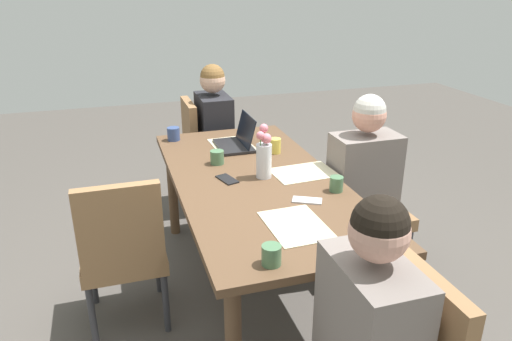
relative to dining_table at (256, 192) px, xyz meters
name	(u,v)px	position (x,y,z in m)	size (l,w,h in m)	color
ground_plane	(256,290)	(0.00, 0.00, -0.67)	(10.00, 10.00, 0.00)	#4C4742
dining_table	(256,192)	(0.00, 0.00, 0.00)	(1.92, 0.90, 0.76)	brown
chair_head_right_left_mid	(204,148)	(1.33, 0.04, -0.17)	(0.44, 0.44, 0.90)	olive
person_head_right_left_mid	(215,146)	(1.27, -0.04, -0.15)	(0.40, 0.36, 1.19)	#2D2D33
chair_near_left_far	(364,198)	(0.07, -0.75, -0.17)	(0.44, 0.44, 0.90)	olive
person_near_left_far	(362,200)	(0.00, -0.69, -0.15)	(0.36, 0.40, 1.19)	#2D2D33
chair_far_right_near	(123,247)	(-0.10, 0.77, -0.17)	(0.44, 0.44, 0.90)	olive
flower_vase	(264,155)	(0.01, -0.05, 0.22)	(0.09, 0.09, 0.31)	silver
placemat_head_left_left_near	(296,225)	(-0.58, -0.01, 0.09)	(0.36, 0.26, 0.00)	beige
placemat_head_right_left_mid	(232,145)	(0.60, -0.02, 0.09)	(0.36, 0.26, 0.00)	beige
placemat_near_left_far	(304,173)	(0.00, -0.29, 0.09)	(0.36, 0.26, 0.00)	beige
laptop_head_right_left_mid	(237,141)	(0.56, -0.04, 0.13)	(0.32, 0.22, 0.21)	black
coffee_mug_near_left	(271,255)	(-0.85, 0.20, 0.13)	(0.08, 0.08, 0.08)	#47704C
coffee_mug_near_right	(275,146)	(0.37, -0.25, 0.13)	(0.07, 0.07, 0.10)	#DBC64C
coffee_mug_centre_left	(174,134)	(0.83, 0.34, 0.13)	(0.09, 0.09, 0.09)	#33477A
coffee_mug_centre_right	(217,157)	(0.30, 0.16, 0.13)	(0.08, 0.08, 0.08)	#47704C
coffee_mug_far_left	(336,184)	(-0.29, -0.36, 0.12)	(0.07, 0.07, 0.08)	#47704C
phone_black	(227,179)	(0.03, 0.16, 0.09)	(0.15, 0.07, 0.01)	black
phone_silver	(307,200)	(-0.36, -0.16, 0.09)	(0.15, 0.07, 0.01)	silver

